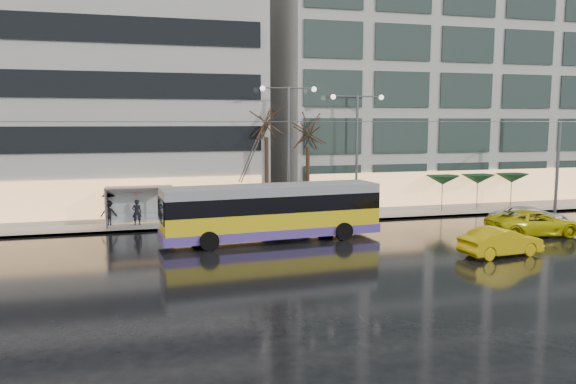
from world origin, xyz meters
name	(u,v)px	position (x,y,z in m)	size (l,w,h in m)	color
ground	(306,258)	(0.00, 0.00, 0.00)	(140.00, 140.00, 0.00)	black
sidewalk	(278,212)	(2.00, 14.00, 0.07)	(80.00, 10.00, 0.15)	gray
kerb	(295,223)	(2.00, 9.05, 0.07)	(80.00, 0.10, 0.15)	slate
building_left	(21,62)	(-16.00, 19.00, 11.15)	(34.00, 14.00, 22.00)	#ADAAA5
building_right	(450,55)	(19.00, 19.00, 12.65)	(32.00, 14.00, 25.00)	#ADAAA5
trolleybus	(272,214)	(-0.68, 4.48, 1.57)	(12.69, 5.17, 5.81)	yellow
catenary	(285,162)	(1.00, 7.94, 4.25)	(42.24, 5.12, 7.00)	#595B60
bus_shelter	(133,197)	(-8.38, 10.69, 1.96)	(4.20, 1.60, 2.51)	#595B60
street_lamp_near	(289,134)	(2.00, 10.80, 5.99)	(3.96, 0.36, 9.03)	#595B60
street_lamp_far	(357,137)	(7.00, 10.80, 5.71)	(3.96, 0.36, 8.53)	#595B60
tree_a	(266,117)	(0.50, 11.00, 7.09)	(3.20, 3.20, 8.40)	black
tree_b	(308,127)	(3.50, 11.20, 6.40)	(3.20, 3.20, 7.70)	black
parasol_a	(443,180)	(14.00, 11.00, 2.45)	(2.50, 2.50, 2.65)	#595B60
parasol_b	(478,179)	(17.00, 11.00, 2.45)	(2.50, 2.50, 2.65)	#595B60
parasol_c	(512,178)	(20.00, 11.00, 2.45)	(2.50, 2.50, 2.65)	#595B60
taxi_b	(501,242)	(9.74, -2.10, 0.72)	(1.53, 4.39, 1.45)	gold
taxi_c	(534,223)	(14.84, 1.86, 0.76)	(2.53, 5.49, 1.53)	#D6CD0B
sedan_silver	(530,217)	(16.16, 3.87, 0.72)	(2.39, 5.17, 1.44)	silver
pedestrian_a	(136,203)	(-8.18, 10.72, 1.60)	(0.96, 0.98, 2.19)	black
pedestrian_b	(206,212)	(-3.85, 9.56, 1.00)	(1.05, 1.00, 1.71)	black
pedestrian_c	(109,208)	(-9.93, 11.11, 1.26)	(1.06, 0.85, 2.11)	black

